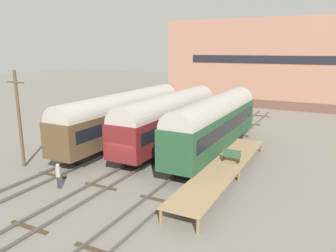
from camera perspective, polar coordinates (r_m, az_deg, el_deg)
ground_plane at (r=25.71m, az=-7.46°, el=-8.09°), size 200.00×200.00×0.00m
track_left at (r=28.38m, az=-15.14°, el=-6.07°), size 2.60×60.00×0.26m
track_middle at (r=25.66m, az=-7.47°, el=-7.79°), size 2.60×60.00×0.26m
track_right at (r=23.52m, az=1.88°, el=-9.68°), size 2.60×60.00×0.26m
train_car_green at (r=29.31m, az=8.22°, el=0.78°), size 2.85×16.83×5.31m
train_car_maroon at (r=31.15m, az=0.31°, el=1.52°), size 3.02×16.55×5.23m
train_car_brown at (r=32.61m, az=-7.68°, el=1.94°), size 2.89×18.21×5.20m
station_platform at (r=24.47m, az=9.78°, el=-7.04°), size 2.48×15.87×0.98m
bench at (r=25.32m, az=10.97°, el=-5.04°), size 1.40×0.40×0.91m
person_worker at (r=23.60m, az=-18.58°, el=-7.86°), size 0.32×0.32×1.79m
utility_pole at (r=28.23m, az=-24.49°, el=1.30°), size 1.80×0.24×7.76m
warehouse_building at (r=60.70m, az=16.95°, el=10.54°), size 32.26×13.28×14.06m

